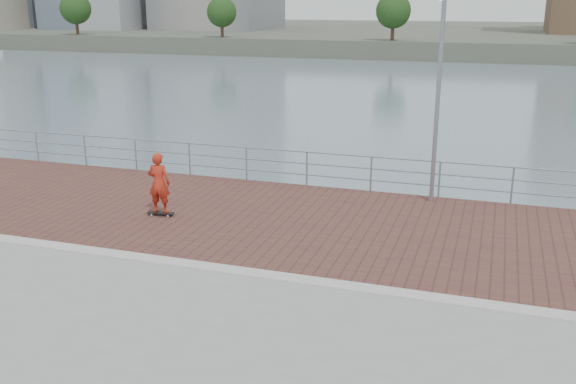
% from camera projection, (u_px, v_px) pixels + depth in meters
% --- Properties ---
extents(water, '(400.00, 400.00, 0.00)m').
position_uv_depth(water, '(260.00, 358.00, 14.29)').
color(water, slate).
rests_on(water, ground).
extents(brick_lane, '(40.00, 6.80, 0.02)m').
position_uv_depth(brick_lane, '(307.00, 222.00, 16.99)').
color(brick_lane, brown).
rests_on(brick_lane, seawall).
extents(curb, '(40.00, 0.40, 0.06)m').
position_uv_depth(curb, '(259.00, 274.00, 13.71)').
color(curb, '#B7B5AD').
rests_on(curb, seawall).
extents(far_shore, '(320.00, 95.00, 2.50)m').
position_uv_depth(far_shore, '(481.00, 35.00, 125.37)').
color(far_shore, '#4C5142').
rests_on(far_shore, ground).
extents(guardrail, '(39.06, 0.06, 1.13)m').
position_uv_depth(guardrail, '(339.00, 167.00, 19.89)').
color(guardrail, '#8C9EA8').
rests_on(guardrail, brick_lane).
extents(street_lamp, '(0.47, 1.36, 6.41)m').
position_uv_depth(street_lamp, '(440.00, 44.00, 17.03)').
color(street_lamp, gray).
rests_on(street_lamp, brick_lane).
extents(skateboard, '(0.75, 0.27, 0.09)m').
position_uv_depth(skateboard, '(161.00, 213.00, 17.49)').
color(skateboard, black).
rests_on(skateboard, brick_lane).
extents(skateboarder, '(0.65, 0.46, 1.67)m').
position_uv_depth(skateboarder, '(159.00, 183.00, 17.24)').
color(skateboarder, '#B42A18').
rests_on(skateboarder, skateboard).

